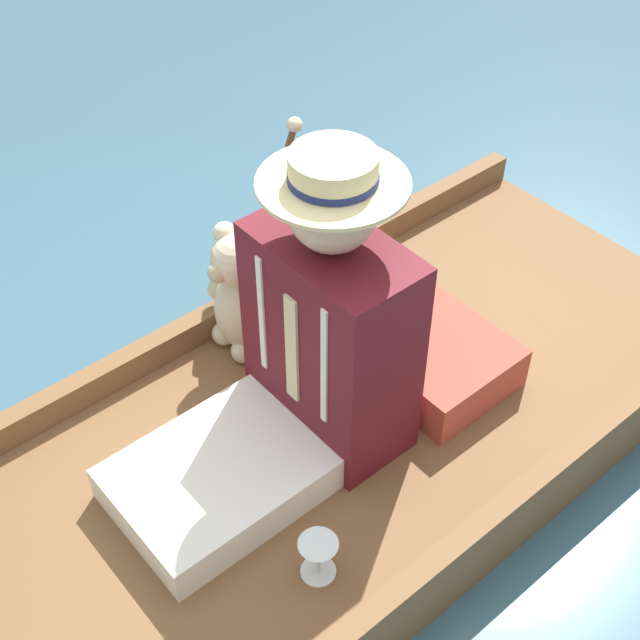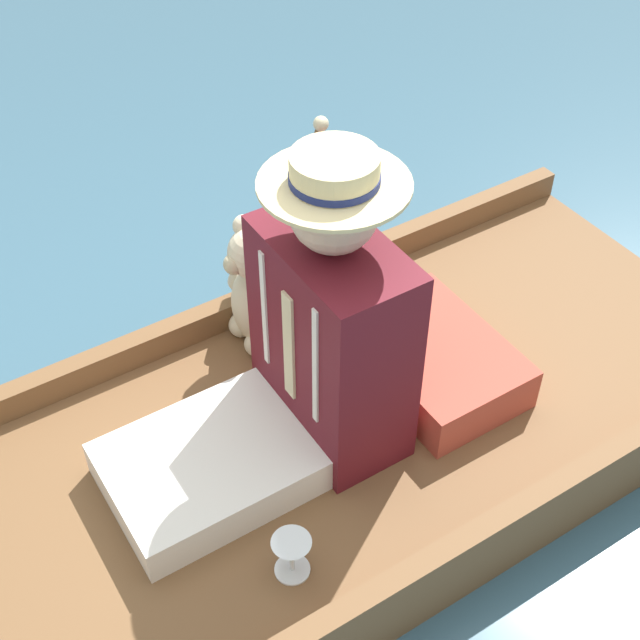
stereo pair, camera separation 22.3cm
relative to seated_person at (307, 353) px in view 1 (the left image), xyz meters
The scene contains 7 objects.
ground_plane 0.48m from the seated_person, 99.17° to the left, with size 16.00×16.00×0.00m, color #385B70.
punt_boat 0.40m from the seated_person, 99.17° to the left, with size 1.12×2.96×0.24m.
seat_cushion 0.50m from the seated_person, 91.67° to the right, with size 0.51×0.36×0.14m.
seated_person is the anchor object (origin of this frame).
teddy_bear 0.42m from the seated_person, 10.48° to the right, with size 0.31×0.18×0.44m.
wine_glass 0.49m from the seated_person, 143.59° to the left, with size 0.10×0.10×0.12m.
walking_cane 0.51m from the seated_person, 27.09° to the right, with size 0.04×0.30×0.68m.
Camera 1 is at (-1.23, 0.91, 2.09)m, focal length 50.00 mm.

